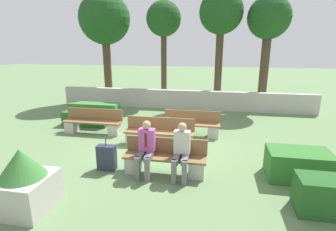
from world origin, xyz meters
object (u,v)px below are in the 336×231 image
Objects in this scene: planter_corner_left at (24,181)px; tree_center_left at (164,22)px; bench_left_side at (93,124)px; tree_center_right at (221,15)px; bench_back at (159,135)px; tree_leftmost at (105,20)px; bench_front at (165,160)px; person_seated_man at (146,146)px; tree_rightmost at (269,22)px; suitcase at (107,158)px; person_seated_woman at (181,149)px; bench_right_side at (191,126)px.

planter_corner_left is 10.57m from tree_center_left.
bench_left_side is 7.77m from tree_center_right.
tree_leftmost is (-4.13, 5.87, 3.92)m from bench_back.
person_seated_man reaches higher than bench_front.
tree_rightmost reaches higher than planter_corner_left.
suitcase is 0.15× the size of tree_leftmost.
tree_leftmost is (-4.23, 7.80, 3.53)m from person_seated_man.
bench_left_side is at bearing 143.27° from person_seated_woman.
suitcase is at bearing 178.53° from person_seated_woman.
tree_center_left reaches higher than person_seated_woman.
tree_leftmost is at bearing 178.57° from tree_center_right.
tree_leftmost is (-3.19, 7.76, 3.94)m from suitcase.
bench_right_side is at bearing 90.96° from person_seated_woman.
bench_right_side is at bearing -68.73° from tree_center_left.
bench_front is 2.88m from bench_right_side.
tree_center_right reaches higher than planter_corner_left.
tree_rightmost is at bearing 55.01° from bench_right_side.
tree_rightmost is (4.98, -0.57, -0.12)m from tree_center_left.
bench_right_side reaches higher than suitcase.
suitcase is 0.16× the size of tree_rightmost.
suitcase is (-1.85, -2.95, -0.01)m from bench_right_side.
tree_center_right is 2.17m from tree_rightmost.
bench_left_side is 0.40× the size of tree_rightmost.
person_seated_woman is 0.26× the size of tree_center_left.
suitcase is (-1.90, 0.05, -0.41)m from person_seated_woman.
tree_rightmost is (3.78, 7.57, 3.33)m from person_seated_man.
bench_right_side is 3.13m from person_seated_man.
bench_back is (-0.90, -1.06, 0.01)m from bench_right_side.
bench_left_side is at bearing -130.63° from tree_center_right.
planter_corner_left is (-1.90, -1.78, -0.15)m from person_seated_man.
person_seated_man is at bearing -179.98° from person_seated_woman.
person_seated_woman is at bearing -18.69° from bench_front.
suitcase is at bearing -88.89° from tree_center_left.
person_seated_man reaches higher than suitcase.
bench_left_side is at bearing 141.29° from bench_front.
planter_corner_left is (-1.81, -3.71, 0.24)m from bench_back.
tree_center_right is (3.55, 9.43, 3.81)m from planter_corner_left.
tree_rightmost is at bearing 63.44° from person_seated_man.
planter_corner_left is (-2.71, -4.77, 0.25)m from bench_right_side.
tree_center_right is 1.07× the size of tree_rightmost.
tree_center_right reaches higher than person_seated_man.
bench_right_side is 0.37× the size of tree_rightmost.
planter_corner_left reaches higher than suitcase.
bench_right_side is (3.48, 0.36, -0.01)m from bench_left_side.
suitcase is at bearing -67.64° from tree_leftmost.
bench_left_side is (-3.11, 2.49, 0.00)m from bench_front.
bench_front is 1.87m from bench_back.
bench_left_side is at bearing -73.21° from tree_leftmost.
tree_rightmost is at bearing 57.33° from suitcase.
person_seated_woman reaches higher than bench_front.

